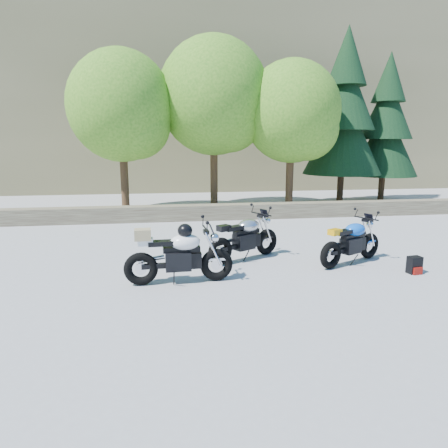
{
  "coord_description": "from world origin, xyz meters",
  "views": [
    {
      "loc": [
        -1.08,
        -7.57,
        2.5
      ],
      "look_at": [
        0.2,
        1.0,
        0.75
      ],
      "focal_mm": 32.0,
      "sensor_mm": 36.0,
      "label": 1
    }
  ],
  "objects_px": {
    "white_bike": "(179,254)",
    "blue_bike": "(352,242)",
    "backpack": "(415,265)",
    "silver_bike": "(245,238)"
  },
  "relations": [
    {
      "from": "white_bike",
      "to": "blue_bike",
      "type": "relative_size",
      "value": 1.15
    },
    {
      "from": "backpack",
      "to": "blue_bike",
      "type": "bearing_deg",
      "value": 129.96
    },
    {
      "from": "silver_bike",
      "to": "white_bike",
      "type": "height_order",
      "value": "white_bike"
    },
    {
      "from": "white_bike",
      "to": "blue_bike",
      "type": "height_order",
      "value": "white_bike"
    },
    {
      "from": "silver_bike",
      "to": "blue_bike",
      "type": "relative_size",
      "value": 1.02
    },
    {
      "from": "blue_bike",
      "to": "backpack",
      "type": "bearing_deg",
      "value": -68.94
    },
    {
      "from": "silver_bike",
      "to": "white_bike",
      "type": "bearing_deg",
      "value": -169.21
    },
    {
      "from": "blue_bike",
      "to": "backpack",
      "type": "xyz_separation_m",
      "value": [
        0.92,
        -0.83,
        -0.29
      ]
    },
    {
      "from": "backpack",
      "to": "white_bike",
      "type": "bearing_deg",
      "value": 170.09
    },
    {
      "from": "white_bike",
      "to": "blue_bike",
      "type": "distance_m",
      "value": 3.72
    }
  ]
}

